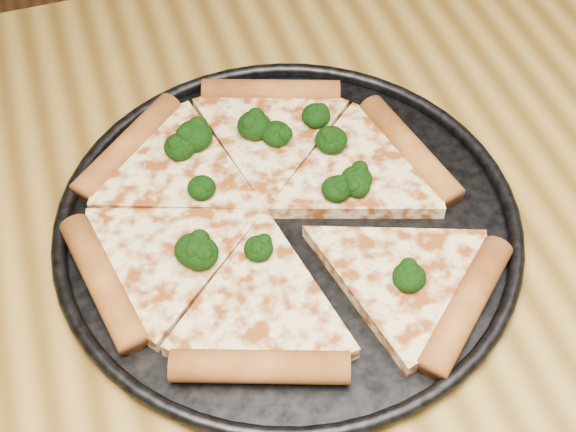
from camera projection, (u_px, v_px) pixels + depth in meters
name	position (u px, v px, depth m)	size (l,w,h in m)	color
dining_table	(273.00, 377.00, 0.69)	(1.20, 0.90, 0.75)	olive
pizza_pan	(288.00, 222.00, 0.67)	(0.39, 0.39, 0.02)	black
pizza	(272.00, 214.00, 0.66)	(0.34, 0.35, 0.02)	beige
broccoli_florets	(265.00, 177.00, 0.67)	(0.18, 0.22, 0.02)	black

